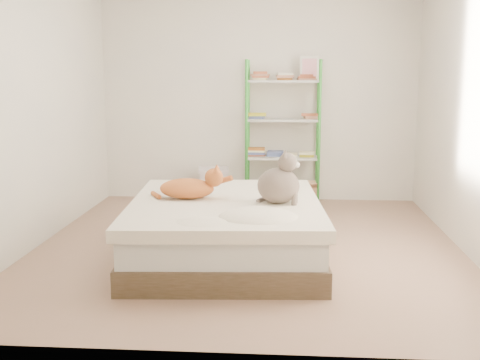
# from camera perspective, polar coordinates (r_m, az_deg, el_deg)

# --- Properties ---
(room) EXTENTS (3.81, 4.21, 2.61)m
(room) POSITION_cam_1_polar(r_m,az_deg,el_deg) (5.26, 0.77, 7.40)
(room) COLOR #99745F
(room) RESTS_ON ground
(bed) EXTENTS (1.69, 2.05, 0.50)m
(bed) POSITION_cam_1_polar(r_m,az_deg,el_deg) (5.09, -1.38, -4.70)
(bed) COLOR brown
(bed) RESTS_ON ground
(orange_cat) EXTENTS (0.55, 0.31, 0.22)m
(orange_cat) POSITION_cam_1_polar(r_m,az_deg,el_deg) (5.10, -5.06, -0.56)
(orange_cat) COLOR orange
(orange_cat) RESTS_ON bed
(grey_cat) EXTENTS (0.40, 0.34, 0.42)m
(grey_cat) POSITION_cam_1_polar(r_m,az_deg,el_deg) (4.89, 3.67, 0.19)
(grey_cat) COLOR gray
(grey_cat) RESTS_ON bed
(shelf_unit) EXTENTS (0.88, 0.36, 1.74)m
(shelf_unit) POSITION_cam_1_polar(r_m,az_deg,el_deg) (7.16, 4.12, 4.41)
(shelf_unit) COLOR green
(shelf_unit) RESTS_ON ground
(cardboard_box) EXTENTS (0.49, 0.47, 0.40)m
(cardboard_box) POSITION_cam_1_polar(r_m,az_deg,el_deg) (6.70, 5.10, -1.74)
(cardboard_box) COLOR #916850
(cardboard_box) RESTS_ON ground
(white_bin) EXTENTS (0.40, 0.36, 0.42)m
(white_bin) POSITION_cam_1_polar(r_m,az_deg,el_deg) (7.27, -2.52, -0.47)
(white_bin) COLOR silver
(white_bin) RESTS_ON ground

